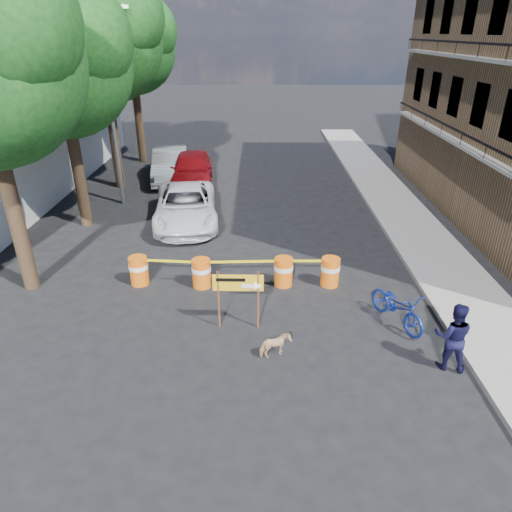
{
  "coord_description": "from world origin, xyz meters",
  "views": [
    {
      "loc": [
        0.09,
        -10.07,
        7.03
      ],
      "look_at": [
        0.05,
        1.51,
        1.3
      ],
      "focal_mm": 32.0,
      "sensor_mm": 36.0,
      "label": 1
    }
  ],
  "objects_px": {
    "dog": "(275,346)",
    "sedan_silver": "(171,164)",
    "pedestrian": "(453,337)",
    "barrel_mid_left": "(201,273)",
    "barrel_far_left": "(139,270)",
    "barrel_far_right": "(330,271)",
    "sedan_red": "(192,169)",
    "bicycle": "(400,291)",
    "barrel_mid_right": "(284,271)",
    "suv_white": "(186,206)",
    "detour_sign": "(244,288)"
  },
  "relations": [
    {
      "from": "barrel_far_right",
      "to": "sedan_red",
      "type": "distance_m",
      "value": 11.49
    },
    {
      "from": "barrel_far_left",
      "to": "suv_white",
      "type": "relative_size",
      "value": 0.17
    },
    {
      "from": "barrel_mid_left",
      "to": "pedestrian",
      "type": "bearing_deg",
      "value": -31.21
    },
    {
      "from": "barrel_far_left",
      "to": "detour_sign",
      "type": "height_order",
      "value": "detour_sign"
    },
    {
      "from": "sedan_red",
      "to": "barrel_mid_right",
      "type": "bearing_deg",
      "value": -73.0
    },
    {
      "from": "barrel_far_left",
      "to": "barrel_mid_right",
      "type": "xyz_separation_m",
      "value": [
        4.42,
        -0.05,
        0.0
      ]
    },
    {
      "from": "barrel_mid_left",
      "to": "pedestrian",
      "type": "distance_m",
      "value": 7.15
    },
    {
      "from": "detour_sign",
      "to": "pedestrian",
      "type": "xyz_separation_m",
      "value": [
        4.75,
        -1.55,
        -0.36
      ]
    },
    {
      "from": "bicycle",
      "to": "pedestrian",
      "type": "bearing_deg",
      "value": -92.39
    },
    {
      "from": "pedestrian",
      "to": "dog",
      "type": "height_order",
      "value": "pedestrian"
    },
    {
      "from": "sedan_red",
      "to": "detour_sign",
      "type": "bearing_deg",
      "value": -81.59
    },
    {
      "from": "bicycle",
      "to": "barrel_far_left",
      "type": "bearing_deg",
      "value": 139.4
    },
    {
      "from": "barrel_mid_left",
      "to": "sedan_silver",
      "type": "distance_m",
      "value": 11.54
    },
    {
      "from": "detour_sign",
      "to": "pedestrian",
      "type": "bearing_deg",
      "value": -17.12
    },
    {
      "from": "suv_white",
      "to": "sedan_red",
      "type": "relative_size",
      "value": 1.06
    },
    {
      "from": "barrel_far_right",
      "to": "suv_white",
      "type": "relative_size",
      "value": 0.17
    },
    {
      "from": "barrel_far_left",
      "to": "barrel_mid_left",
      "type": "height_order",
      "value": "same"
    },
    {
      "from": "dog",
      "to": "bicycle",
      "type": "bearing_deg",
      "value": -90.45
    },
    {
      "from": "barrel_mid_right",
      "to": "barrel_far_right",
      "type": "bearing_deg",
      "value": 0.0
    },
    {
      "from": "barrel_mid_right",
      "to": "dog",
      "type": "height_order",
      "value": "barrel_mid_right"
    },
    {
      "from": "barrel_far_left",
      "to": "dog",
      "type": "xyz_separation_m",
      "value": [
        4.06,
        -3.51,
        -0.16
      ]
    },
    {
      "from": "sedan_red",
      "to": "sedan_silver",
      "type": "bearing_deg",
      "value": 136.02
    },
    {
      "from": "barrel_mid_left",
      "to": "dog",
      "type": "height_order",
      "value": "barrel_mid_left"
    },
    {
      "from": "detour_sign",
      "to": "sedan_silver",
      "type": "relative_size",
      "value": 0.34
    },
    {
      "from": "sedan_red",
      "to": "suv_white",
      "type": "bearing_deg",
      "value": -90.45
    },
    {
      "from": "detour_sign",
      "to": "dog",
      "type": "bearing_deg",
      "value": -56.75
    },
    {
      "from": "barrel_far_right",
      "to": "suv_white",
      "type": "height_order",
      "value": "suv_white"
    },
    {
      "from": "bicycle",
      "to": "sedan_silver",
      "type": "distance_m",
      "value": 15.49
    },
    {
      "from": "barrel_far_right",
      "to": "bicycle",
      "type": "distance_m",
      "value": 2.58
    },
    {
      "from": "barrel_far_right",
      "to": "suv_white",
      "type": "xyz_separation_m",
      "value": [
        -5.1,
        5.06,
        0.25
      ]
    },
    {
      "from": "detour_sign",
      "to": "bicycle",
      "type": "height_order",
      "value": "bicycle"
    },
    {
      "from": "detour_sign",
      "to": "sedan_red",
      "type": "bearing_deg",
      "value": 104.4
    },
    {
      "from": "suv_white",
      "to": "bicycle",
      "type": "bearing_deg",
      "value": -54.52
    },
    {
      "from": "barrel_mid_right",
      "to": "suv_white",
      "type": "bearing_deg",
      "value": 126.03
    },
    {
      "from": "barrel_far_right",
      "to": "pedestrian",
      "type": "bearing_deg",
      "value": -59.96
    },
    {
      "from": "barrel_far_left",
      "to": "sedan_red",
      "type": "relative_size",
      "value": 0.18
    },
    {
      "from": "barrel_far_left",
      "to": "sedan_silver",
      "type": "bearing_deg",
      "value": 94.69
    },
    {
      "from": "dog",
      "to": "sedan_silver",
      "type": "relative_size",
      "value": 0.15
    },
    {
      "from": "dog",
      "to": "suv_white",
      "type": "xyz_separation_m",
      "value": [
        -3.31,
        8.52,
        0.41
      ]
    },
    {
      "from": "barrel_mid_left",
      "to": "suv_white",
      "type": "xyz_separation_m",
      "value": [
        -1.19,
        5.16,
        0.25
      ]
    },
    {
      "from": "barrel_mid_left",
      "to": "suv_white",
      "type": "height_order",
      "value": "suv_white"
    },
    {
      "from": "sedan_silver",
      "to": "bicycle",
      "type": "bearing_deg",
      "value": -65.49
    },
    {
      "from": "dog",
      "to": "barrel_far_left",
      "type": "bearing_deg",
      "value": 25.23
    },
    {
      "from": "barrel_mid_right",
      "to": "bicycle",
      "type": "xyz_separation_m",
      "value": [
        2.9,
        -2.04,
        0.52
      ]
    },
    {
      "from": "bicycle",
      "to": "suv_white",
      "type": "bearing_deg",
      "value": 108.17
    },
    {
      "from": "pedestrian",
      "to": "dog",
      "type": "distance_m",
      "value": 4.04
    },
    {
      "from": "barrel_far_left",
      "to": "detour_sign",
      "type": "bearing_deg",
      "value": -35.0
    },
    {
      "from": "barrel_mid_right",
      "to": "detour_sign",
      "type": "relative_size",
      "value": 0.54
    },
    {
      "from": "bicycle",
      "to": "sedan_silver",
      "type": "xyz_separation_m",
      "value": [
        -8.23,
        13.13,
        -0.18
      ]
    },
    {
      "from": "barrel_far_left",
      "to": "barrel_far_right",
      "type": "distance_m",
      "value": 5.84
    }
  ]
}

